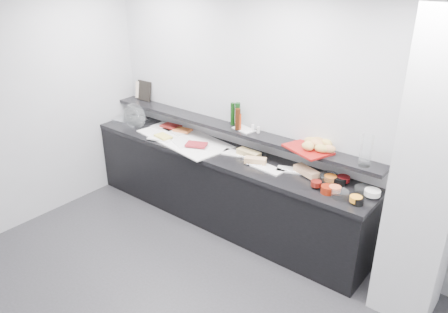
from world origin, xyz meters
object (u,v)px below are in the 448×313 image
Objects in this scene: carafe at (366,151)px; cloche_base at (130,121)px; sandwich_plate_mid at (267,168)px; bread_tray at (308,149)px; condiment_tray at (244,129)px; framed_print at (144,91)px.

cloche_base is at bearing -177.45° from carafe.
sandwich_plate_mid is 0.47m from bread_tray.
framed_print is at bearing -168.97° from condiment_tray.
carafe is (3.12, -0.12, 0.02)m from framed_print.
sandwich_plate_mid is 0.79× the size of bread_tray.
carafe is at bearing 10.99° from condiment_tray.
carafe reaches higher than cloche_base.
carafe is (0.93, 0.18, 0.39)m from sandwich_plate_mid.
sandwich_plate_mid is at bearing -168.82° from carafe.
framed_print is 1.04× the size of condiment_tray.
sandwich_plate_mid is 1.03m from carafe.
carafe reaches higher than sandwich_plate_mid.
bread_tray reaches higher than condiment_tray.
bread_tray is 0.60m from carafe.
sandwich_plate_mid is 1.37× the size of framed_print.
cloche_base is 2.22m from sandwich_plate_mid.
framed_print is (0.03, 0.26, 0.36)m from cloche_base.
condiment_tray is at bearing 158.76° from sandwich_plate_mid.
sandwich_plate_mid is 2.24m from framed_print.
framed_print is 3.13m from carafe.
bread_tray is at bearing 8.97° from condiment_tray.
cloche_base is at bearing -98.74° from framed_print.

